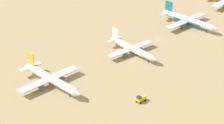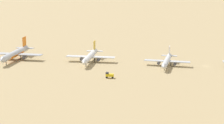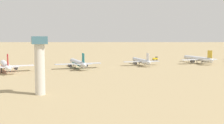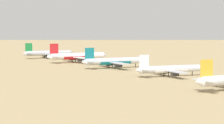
{
  "view_description": "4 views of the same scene",
  "coord_description": "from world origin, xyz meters",
  "px_view_note": "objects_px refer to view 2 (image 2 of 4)",
  "views": [
    {
      "loc": [
        186.42,
        -208.87,
        124.56
      ],
      "look_at": [
        9.89,
        -49.29,
        3.58
      ],
      "focal_mm": 74.73,
      "sensor_mm": 36.0,
      "label": 1
    },
    {
      "loc": [
        318.46,
        -5.97,
        74.3
      ],
      "look_at": [
        15.92,
        -68.25,
        3.65
      ],
      "focal_mm": 68.95,
      "sensor_mm": 36.0,
      "label": 2
    },
    {
      "loc": [
        -247.44,
        81.18,
        29.16
      ],
      "look_at": [
        8.14,
        -1.57,
        3.55
      ],
      "focal_mm": 48.34,
      "sensor_mm": 36.0,
      "label": 3
    },
    {
      "loc": [
        -125.46,
        -246.03,
        26.63
      ],
      "look_at": [
        -4.26,
        26.96,
        4.51
      ],
      "focal_mm": 74.84,
      "sensor_mm": 36.0,
      "label": 4
    }
  ],
  "objects_px": {
    "parked_jet_1": "(90,56)",
    "parked_jet_0": "(15,54)",
    "parked_jet_2": "(167,61)",
    "service_truck": "(109,75)"
  },
  "relations": [
    {
      "from": "parked_jet_1",
      "to": "parked_jet_0",
      "type": "bearing_deg",
      "value": -85.7
    },
    {
      "from": "parked_jet_2",
      "to": "parked_jet_0",
      "type": "bearing_deg",
      "value": -88.6
    },
    {
      "from": "parked_jet_0",
      "to": "parked_jet_2",
      "type": "xyz_separation_m",
      "value": [
        -2.92,
        119.25,
        -1.02
      ]
    },
    {
      "from": "parked_jet_0",
      "to": "parked_jet_1",
      "type": "xyz_separation_m",
      "value": [
        -4.51,
        60.01,
        -0.48
      ]
    },
    {
      "from": "parked_jet_2",
      "to": "service_truck",
      "type": "height_order",
      "value": "parked_jet_2"
    },
    {
      "from": "parked_jet_1",
      "to": "service_truck",
      "type": "relative_size",
      "value": 8.96
    },
    {
      "from": "parked_jet_0",
      "to": "service_truck",
      "type": "xyz_separation_m",
      "value": [
        39.13,
        84.33,
        -3.0
      ]
    },
    {
      "from": "parked_jet_0",
      "to": "service_truck",
      "type": "bearing_deg",
      "value": 65.11
    },
    {
      "from": "parked_jet_2",
      "to": "service_truck",
      "type": "relative_size",
      "value": 8.0
    },
    {
      "from": "parked_jet_0",
      "to": "parked_jet_1",
      "type": "relative_size",
      "value": 1.12
    }
  ]
}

